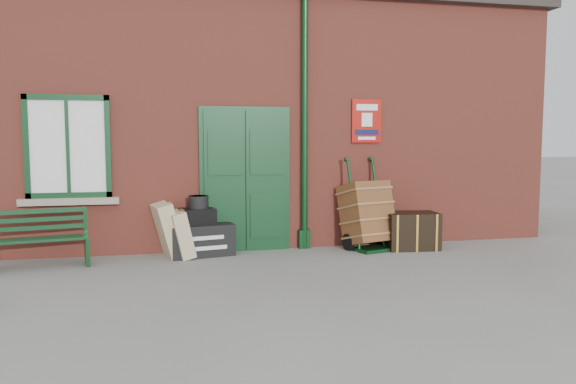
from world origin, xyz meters
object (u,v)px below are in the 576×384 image
object	(u,v)px
houdini_trunk	(200,240)
porter_trolley	(367,215)
bench	(37,238)
dark_trunk	(411,231)

from	to	relation	value
houdini_trunk	porter_trolley	size ratio (longest dim) A/B	0.66
houdini_trunk	porter_trolley	xyz separation A→B (m)	(2.63, -0.10, 0.32)
bench	dark_trunk	size ratio (longest dim) A/B	1.70
houdini_trunk	bench	bearing A→B (deg)	177.27
houdini_trunk	porter_trolley	world-z (taller)	porter_trolley
bench	porter_trolley	distance (m)	4.88
porter_trolley	dark_trunk	world-z (taller)	porter_trolley
bench	dark_trunk	distance (m)	5.57
porter_trolley	dark_trunk	distance (m)	0.77
houdini_trunk	dark_trunk	distance (m)	3.34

